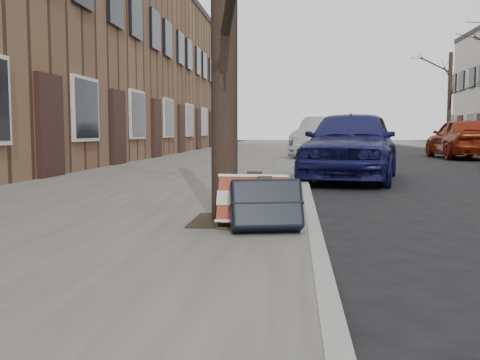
# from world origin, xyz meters

# --- Properties ---
(near_sidewalk) EXTENTS (5.00, 70.00, 0.12)m
(near_sidewalk) POSITION_xyz_m (-3.70, 15.00, 0.06)
(near_sidewalk) COLOR slate
(near_sidewalk) RESTS_ON ground
(house_near) EXTENTS (6.80, 40.00, 7.00)m
(house_near) POSITION_xyz_m (-9.60, 16.00, 3.50)
(house_near) COLOR brown
(house_near) RESTS_ON ground
(dirt_patch) EXTENTS (0.85, 0.85, 0.02)m
(dirt_patch) POSITION_xyz_m (-2.00, 1.20, 0.13)
(dirt_patch) COLOR black
(dirt_patch) RESTS_ON near_sidewalk
(suitcase_red) EXTENTS (0.64, 0.38, 0.48)m
(suitcase_red) POSITION_xyz_m (-1.81, 0.86, 0.36)
(suitcase_red) COLOR maroon
(suitcase_red) RESTS_ON near_sidewalk
(suitcase_navy) EXTENTS (0.68, 0.48, 0.49)m
(suitcase_navy) POSITION_xyz_m (-1.68, 0.65, 0.36)
(suitcase_navy) COLOR black
(suitcase_navy) RESTS_ON near_sidewalk
(car_near_front) EXTENTS (2.58, 4.57, 1.47)m
(car_near_front) POSITION_xyz_m (-0.28, 7.20, 0.73)
(car_near_front) COLOR #16174E
(car_near_front) RESTS_ON ground
(car_near_mid) EXTENTS (2.71, 4.88, 1.52)m
(car_near_mid) POSITION_xyz_m (-0.31, 15.17, 0.76)
(car_near_mid) COLOR #AFB2B8
(car_near_mid) RESTS_ON ground
(car_near_back) EXTENTS (2.67, 5.24, 1.42)m
(car_near_back) POSITION_xyz_m (0.04, 22.91, 0.71)
(car_near_back) COLOR #38393E
(car_near_back) RESTS_ON ground
(car_far_back) EXTENTS (1.80, 4.43, 1.51)m
(car_far_back) POSITION_xyz_m (4.68, 16.52, 0.75)
(car_far_back) COLOR maroon
(car_far_back) RESTS_ON ground
(tree_far_c) EXTENTS (0.22, 0.22, 5.29)m
(tree_far_c) POSITION_xyz_m (7.20, 27.43, 2.77)
(tree_far_c) COLOR black
(tree_far_c) RESTS_ON far_sidewalk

